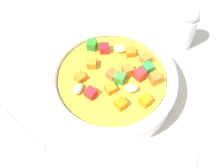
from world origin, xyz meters
The scene contains 4 objects.
ground_plane centered at (0.00, 0.00, -1.00)cm, with size 140.00×140.00×2.00cm, color #BAB2A0.
soup_bowl_main centered at (0.02, 0.00, 2.94)cm, with size 20.10×20.10×6.16cm.
spoon centered at (-11.60, -7.65, 0.42)cm, with size 12.51×15.96×0.89cm.
pepper_shaker centered at (15.04, 7.00, 4.44)cm, with size 3.39×3.39×8.95cm.
Camera 1 is at (-5.28, -21.70, 37.46)cm, focal length 42.00 mm.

